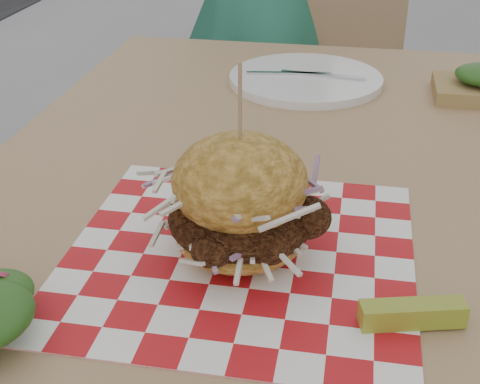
{
  "coord_description": "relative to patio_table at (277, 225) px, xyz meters",
  "views": [
    {
      "loc": [
        -0.07,
        -0.99,
        1.14
      ],
      "look_at": [
        -0.18,
        -0.41,
        0.82
      ],
      "focal_mm": 50.0,
      "sensor_mm": 36.0,
      "label": 1
    }
  ],
  "objects": [
    {
      "name": "sandwich",
      "position": [
        -0.02,
        -0.2,
        0.14
      ],
      "size": [
        0.18,
        0.18,
        0.21
      ],
      "color": "gold",
      "rests_on": "paper_liner"
    },
    {
      "name": "patio_chair",
      "position": [
        -0.02,
        0.98,
        -0.12
      ],
      "size": [
        0.51,
        0.51,
        0.95
      ],
      "rotation": [
        0.0,
        0.0,
        0.23
      ],
      "color": "tan",
      "rests_on": "ground"
    },
    {
      "name": "place_setting",
      "position": [
        0.0,
        0.36,
        0.09
      ],
      "size": [
        0.27,
        0.27,
        0.02
      ],
      "color": "white",
      "rests_on": "patio_table"
    },
    {
      "name": "pickle_spear",
      "position": [
        0.16,
        -0.28,
        0.09
      ],
      "size": [
        0.1,
        0.05,
        0.02
      ],
      "primitive_type": "cube",
      "rotation": [
        0.0,
        0.0,
        0.26
      ],
      "color": "#9DAC32",
      "rests_on": "paper_liner"
    },
    {
      "name": "paper_liner",
      "position": [
        -0.02,
        -0.2,
        0.08
      ],
      "size": [
        0.36,
        0.36,
        0.0
      ],
      "primitive_type": "cube",
      "color": "red",
      "rests_on": "patio_table"
    },
    {
      "name": "patio_table",
      "position": [
        0.0,
        0.0,
        0.0
      ],
      "size": [
        0.8,
        1.2,
        0.75
      ],
      "color": "tan",
      "rests_on": "ground"
    }
  ]
}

